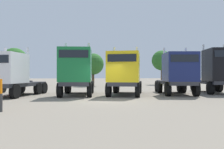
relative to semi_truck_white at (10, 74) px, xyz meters
The scene contains 9 objects.
ground 7.92m from the semi_truck_white, 25.38° to the right, with size 200.00×200.00×0.00m, color gray.
semi_truck_white is the anchor object (origin of this frame).
semi_truck_green 5.00m from the semi_truck_white, ahead, with size 2.99×6.19×4.32m.
semi_truck_yellow 8.85m from the semi_truck_white, ahead, with size 4.13×6.58×4.04m.
semi_truck_navy 13.39m from the semi_truck_white, ahead, with size 3.36×6.04×4.07m.
semi_truck_black 17.58m from the semi_truck_white, ahead, with size 3.48×6.09×4.55m.
oak_far_left 18.97m from the semi_truck_white, 105.45° to the left, with size 4.06×4.06×5.88m.
oak_far_centre 17.12m from the semi_truck_white, 65.68° to the left, with size 3.21×3.21×4.94m.
oak_far_right 27.43m from the semi_truck_white, 45.42° to the left, with size 3.50×3.50×5.98m.
Camera 1 is at (-1.45, -14.47, 1.66)m, focal length 35.55 mm.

